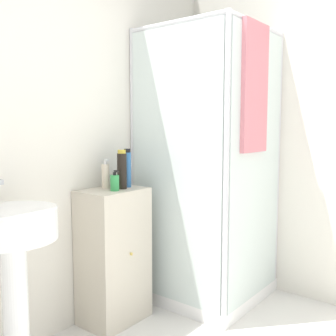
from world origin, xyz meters
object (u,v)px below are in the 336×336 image
Objects in this scene: shampoo_bottle_blue at (127,168)px; sink at (13,251)px; lotion_bottle_white at (106,176)px; shampoo_bottle_tall_black at (122,170)px; soap_dispenser at (115,183)px.

sink is at bearing -173.36° from shampoo_bottle_blue.
shampoo_bottle_blue reaches higher than lotion_bottle_white.
shampoo_bottle_blue is (0.90, 0.10, 0.32)m from sink.
soap_dispenser is at bearing -165.27° from shampoo_bottle_tall_black.
shampoo_bottle_tall_black is at bearing 5.66° from sink.
shampoo_bottle_blue is 0.16m from lotion_bottle_white.
soap_dispenser is 0.12m from lotion_bottle_white.
sink is 0.89m from shampoo_bottle_tall_black.
sink is at bearing -174.34° from shampoo_bottle_tall_black.
shampoo_bottle_blue is (0.07, 0.02, 0.00)m from shampoo_bottle_tall_black.
shampoo_bottle_tall_black reaches higher than sink.
soap_dispenser is 0.52× the size of shampoo_bottle_tall_black.
shampoo_bottle_tall_black reaches higher than lotion_bottle_white.
shampoo_bottle_blue is 1.34× the size of lotion_bottle_white.
soap_dispenser is 0.69× the size of lotion_bottle_white.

